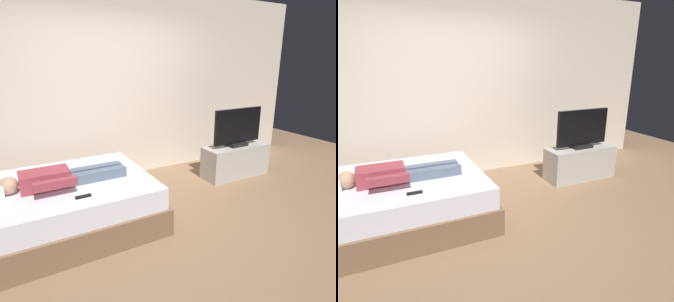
{
  "view_description": "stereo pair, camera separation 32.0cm",
  "coord_description": "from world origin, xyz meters",
  "views": [
    {
      "loc": [
        -1.38,
        -2.57,
        1.8
      ],
      "look_at": [
        0.36,
        0.51,
        0.69
      ],
      "focal_mm": 31.25,
      "sensor_mm": 36.0,
      "label": 1
    },
    {
      "loc": [
        -1.09,
        -2.71,
        1.8
      ],
      "look_at": [
        0.36,
        0.51,
        0.69
      ],
      "focal_mm": 31.25,
      "sensor_mm": 36.0,
      "label": 2
    }
  ],
  "objects": [
    {
      "name": "tv_stand",
      "position": [
        1.74,
        0.75,
        0.25
      ],
      "size": [
        1.1,
        0.4,
        0.5
      ],
      "primitive_type": "cube",
      "color": "#B7B2AD",
      "rests_on": "ground"
    },
    {
      "name": "back_wall",
      "position": [
        0.4,
        1.71,
        1.4
      ],
      "size": [
        6.4,
        0.1,
        2.8
      ],
      "primitive_type": "cube",
      "color": "beige",
      "rests_on": "ground"
    },
    {
      "name": "tv",
      "position": [
        1.74,
        0.75,
        0.78
      ],
      "size": [
        0.88,
        0.2,
        0.59
      ],
      "color": "black",
      "rests_on": "tv_stand"
    },
    {
      "name": "ground_plane",
      "position": [
        0.0,
        0.0,
        0.0
      ],
      "size": [
        10.0,
        10.0,
        0.0
      ],
      "primitive_type": "plane",
      "color": "#8C6B4C"
    },
    {
      "name": "remote",
      "position": [
        -0.84,
        0.04,
        0.55
      ],
      "size": [
        0.15,
        0.04,
        0.02
      ],
      "primitive_type": "cube",
      "color": "black",
      "rests_on": "bed"
    },
    {
      "name": "person",
      "position": [
        -0.99,
        0.44,
        0.62
      ],
      "size": [
        1.26,
        0.46,
        0.18
      ],
      "color": "#993842",
      "rests_on": "bed"
    },
    {
      "name": "bed",
      "position": [
        -1.02,
        0.51,
        0.26
      ],
      "size": [
        2.06,
        1.48,
        0.54
      ],
      "color": "brown",
      "rests_on": "ground"
    }
  ]
}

